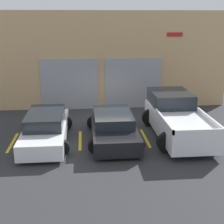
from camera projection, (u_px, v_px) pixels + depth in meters
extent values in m
plane|color=#2D2D30|center=(109.00, 125.00, 15.61)|extent=(28.00, 28.00, 0.00)
cube|color=tan|center=(105.00, 61.00, 17.95)|extent=(14.41, 0.60, 5.52)
cube|color=#939399|center=(70.00, 85.00, 17.83)|extent=(3.27, 0.08, 2.92)
cube|color=#939399|center=(133.00, 83.00, 18.15)|extent=(3.27, 0.08, 2.92)
cube|color=#B21E19|center=(175.00, 34.00, 17.55)|extent=(0.90, 0.03, 0.22)
cube|color=white|center=(178.00, 123.00, 13.80)|extent=(1.98, 5.14, 0.87)
cube|color=#1E2328|center=(170.00, 98.00, 14.92)|extent=(1.82, 2.31, 0.66)
cube|color=white|center=(164.00, 121.00, 12.46)|extent=(0.08, 2.83, 0.18)
cube|color=white|center=(210.00, 119.00, 12.63)|extent=(0.08, 2.83, 0.18)
cube|color=white|center=(199.00, 132.00, 11.24)|extent=(1.98, 0.08, 0.18)
cylinder|color=black|center=(151.00, 118.00, 15.31)|extent=(0.86, 0.22, 0.86)
cylinder|color=black|center=(186.00, 117.00, 15.46)|extent=(0.86, 0.22, 0.86)
cylinder|color=black|center=(168.00, 142.00, 12.27)|extent=(0.86, 0.22, 0.86)
cylinder|color=black|center=(211.00, 141.00, 12.43)|extent=(0.86, 0.22, 0.86)
cube|color=white|center=(46.00, 132.00, 13.36)|extent=(1.72, 4.70, 0.62)
cube|color=#1E2328|center=(45.00, 118.00, 13.31)|extent=(1.52, 2.59, 0.52)
cylinder|color=black|center=(34.00, 124.00, 14.73)|extent=(0.63, 0.22, 0.63)
cylinder|color=black|center=(66.00, 123.00, 14.86)|extent=(0.63, 0.22, 0.63)
cylinder|color=black|center=(22.00, 149.00, 11.95)|extent=(0.63, 0.22, 0.63)
cylinder|color=black|center=(62.00, 147.00, 12.08)|extent=(0.63, 0.22, 0.63)
cube|color=black|center=(113.00, 130.00, 13.61)|extent=(1.84, 4.62, 0.62)
cube|color=#1E2328|center=(113.00, 117.00, 13.57)|extent=(1.62, 2.54, 0.44)
cylinder|color=black|center=(93.00, 123.00, 14.95)|extent=(0.62, 0.22, 0.62)
cylinder|color=black|center=(127.00, 122.00, 15.09)|extent=(0.62, 0.22, 0.62)
cylinder|color=black|center=(96.00, 146.00, 12.22)|extent=(0.62, 0.22, 0.62)
cylinder|color=black|center=(137.00, 145.00, 12.36)|extent=(0.62, 0.22, 0.62)
cube|color=gold|center=(13.00, 142.00, 13.37)|extent=(0.12, 2.20, 0.01)
cube|color=gold|center=(80.00, 140.00, 13.62)|extent=(0.12, 2.20, 0.01)
cube|color=gold|center=(145.00, 138.00, 13.87)|extent=(0.12, 2.20, 0.01)
cube|color=gold|center=(208.00, 136.00, 14.12)|extent=(0.12, 2.20, 0.01)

